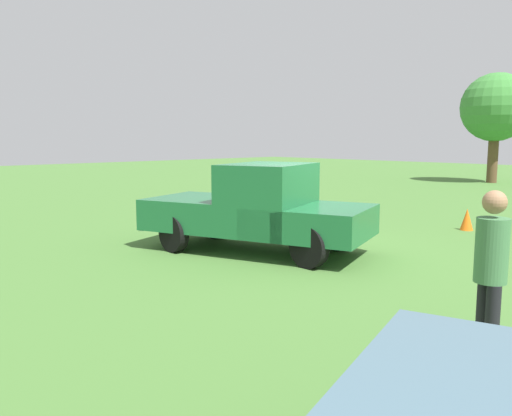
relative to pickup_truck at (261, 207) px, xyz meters
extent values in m
plane|color=#477533|center=(-0.39, -0.68, -0.94)|extent=(80.00, 80.00, 0.00)
cylinder|color=black|center=(1.22, 1.31, -0.54)|extent=(0.78, 0.22, 0.78)
cylinder|color=black|center=(1.78, -0.24, -0.54)|extent=(0.78, 0.22, 0.78)
cylinder|color=black|center=(-1.55, 0.32, -0.54)|extent=(0.78, 0.22, 0.78)
cylinder|color=black|center=(-1.00, -1.23, -0.54)|extent=(0.78, 0.22, 0.78)
cube|color=#1E6638|center=(1.41, 0.50, -0.21)|extent=(2.39, 2.45, 0.64)
cube|color=#1E6638|center=(-0.15, -0.05, 0.17)|extent=(2.04, 2.33, 1.40)
cube|color=slate|center=(-0.15, -0.05, 0.61)|extent=(1.78, 2.11, 0.48)
cube|color=#1E6638|center=(-1.02, -0.36, -0.23)|extent=(2.74, 2.58, 0.60)
cube|color=silver|center=(2.22, 0.79, -0.47)|extent=(0.74, 1.80, 0.16)
cylinder|color=black|center=(-5.49, 2.12, -0.50)|extent=(0.14, 0.14, 0.87)
cylinder|color=black|center=(-5.35, 1.98, -0.50)|extent=(0.14, 0.14, 0.87)
cylinder|color=#477F4C|center=(-5.42, 2.05, 0.26)|extent=(0.45, 0.45, 0.65)
sphere|color=#A87A56|center=(-5.42, 2.05, 0.75)|extent=(0.24, 0.24, 0.24)
cylinder|color=brown|center=(3.68, -20.56, 0.50)|extent=(0.52, 0.52, 2.87)
sphere|color=#3D8438|center=(3.68, -20.56, 3.00)|extent=(3.54, 3.54, 3.54)
cone|color=orange|center=(-1.78, -5.55, -0.66)|extent=(0.32, 0.32, 0.55)
camera|label=1|loc=(-7.45, 7.22, 1.37)|focal=36.15mm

